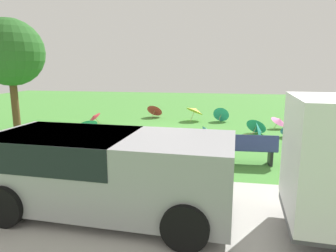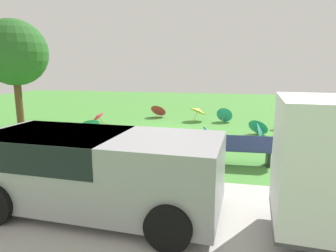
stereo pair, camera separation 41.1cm
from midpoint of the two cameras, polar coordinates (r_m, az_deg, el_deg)
ground at (r=12.47m, az=-0.52°, el=-1.67°), size 40.00×40.00×0.00m
road_strip at (r=6.24m, az=-15.52°, el=-15.71°), size 40.00×4.43×0.01m
van_dark at (r=6.00m, az=-12.20°, el=-7.27°), size 4.68×2.30×1.53m
park_bench at (r=8.89m, az=15.78°, el=-4.34°), size 1.62×0.55×0.90m
shade_tree at (r=13.93m, az=-26.39°, el=12.29°), size 2.67×2.67×4.67m
parasol_teal_0 at (r=11.64m, az=18.14°, el=-1.25°), size 0.75×0.78×0.77m
parasol_yellow_0 at (r=15.60m, az=6.53°, el=3.03°), size 1.27×1.28×0.86m
parasol_blue_0 at (r=12.85m, az=23.08°, el=-0.94°), size 0.64×0.57×0.53m
parasol_red_0 at (r=16.72m, az=-1.06°, el=3.13°), size 0.99×0.88×0.80m
parasol_red_1 at (r=15.41m, az=-12.49°, el=1.84°), size 0.87×0.89×0.58m
parasol_teal_1 at (r=13.14m, az=-13.74°, el=0.64°), size 1.05×1.04×0.72m
parasol_pink_0 at (r=14.41m, az=21.70°, el=0.86°), size 0.97×0.98×0.63m
parasol_pink_1 at (r=11.58m, az=-13.75°, el=-0.85°), size 0.88×0.92×0.71m
parasol_teal_2 at (r=15.59m, az=11.46°, el=2.21°), size 0.89×0.85×0.80m
parasol_teal_3 at (r=12.99m, az=17.70°, el=-0.04°), size 1.03×0.94×0.73m
parasol_blue_2 at (r=11.87m, az=8.76°, el=-1.10°), size 0.65×0.72×0.55m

